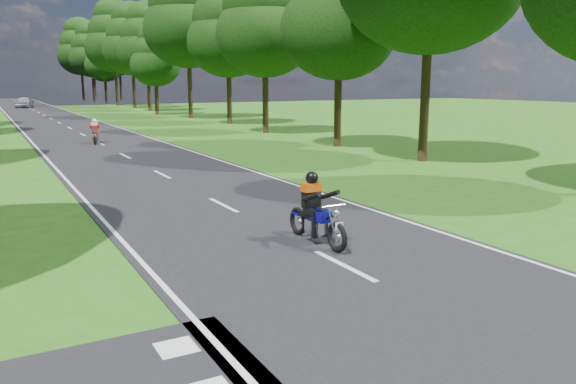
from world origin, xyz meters
TOP-DOWN VIEW (x-y plane):
  - ground at (0.00, 0.00)m, footprint 160.00×160.00m
  - main_road at (0.00, 50.00)m, footprint 7.00×140.00m
  - road_markings at (-0.14, 48.13)m, footprint 7.40×140.00m
  - treeline at (1.43, 60.06)m, footprint 40.00×115.35m
  - rider_near_blue at (0.34, 3.55)m, footprint 0.65×1.85m
  - rider_far_red at (-0.22, 26.20)m, footprint 0.89×1.73m
  - distant_car at (-0.43, 75.36)m, footprint 2.85×4.60m

SIDE VIEW (x-z plane):
  - ground at x=0.00m, z-range 0.00..0.00m
  - main_road at x=0.00m, z-range 0.00..0.02m
  - road_markings at x=-0.14m, z-range 0.02..0.03m
  - rider_far_red at x=-0.22m, z-range 0.02..1.40m
  - distant_car at x=-0.43m, z-range 0.02..1.48m
  - rider_near_blue at x=0.34m, z-range 0.02..1.55m
  - treeline at x=1.43m, z-range 0.86..15.65m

